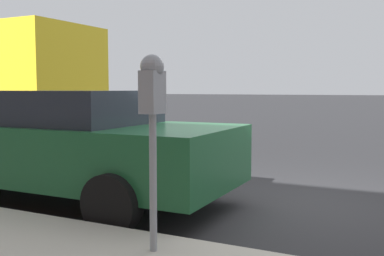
# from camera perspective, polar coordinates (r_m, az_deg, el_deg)

# --- Properties ---
(ground_plane) EXTENTS (220.00, 220.00, 0.00)m
(ground_plane) POSITION_cam_1_polar(r_m,az_deg,el_deg) (6.00, 13.04, -9.51)
(ground_plane) COLOR #2B2B2D
(parking_meter) EXTENTS (0.21, 0.19, 1.59)m
(parking_meter) POSITION_cam_1_polar(r_m,az_deg,el_deg) (3.58, -5.04, 3.33)
(parking_meter) COLOR gray
(parking_meter) RESTS_ON sidewalk
(car_green) EXTENTS (2.06, 4.66, 1.47)m
(car_green) POSITION_cam_1_polar(r_m,az_deg,el_deg) (6.23, -16.39, -1.68)
(car_green) COLOR #1E5B33
(car_green) RESTS_ON ground_plane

